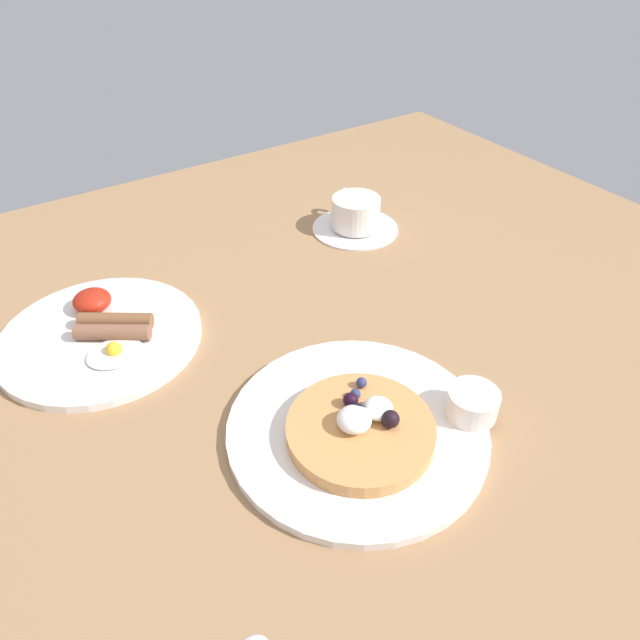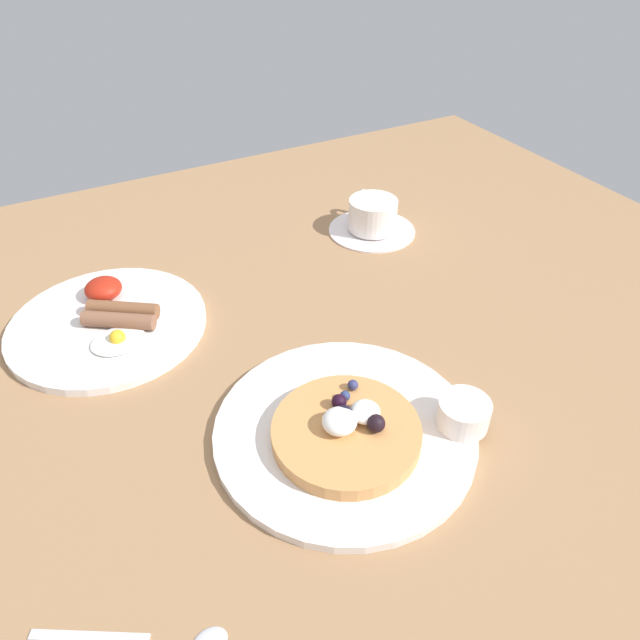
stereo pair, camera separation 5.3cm
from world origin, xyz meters
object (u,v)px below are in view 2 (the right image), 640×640
object	(u,v)px
pancake_plate	(345,430)
teaspoon	(164,639)
coffee_cup	(372,213)
syrup_ramekin	(464,413)
breakfast_plate	(108,324)
coffee_saucer	(372,230)

from	to	relation	value
pancake_plate	teaspoon	xyz separation A→B (cm)	(-23.31, -11.71, -0.29)
pancake_plate	coffee_cup	xyz separation A→B (cm)	(26.05, 36.11, 2.69)
coffee_cup	teaspoon	distance (cm)	68.79
pancake_plate	coffee_cup	bearing A→B (deg)	54.20
coffee_cup	pancake_plate	bearing A→B (deg)	-125.80
syrup_ramekin	breakfast_plate	xyz separation A→B (cm)	(-29.72, 36.00, -2.12)
syrup_ramekin	coffee_saucer	size ratio (longest dim) A/B	0.39
pancake_plate	coffee_saucer	world-z (taller)	pancake_plate
syrup_ramekin	breakfast_plate	bearing A→B (deg)	129.54
teaspoon	syrup_ramekin	bearing A→B (deg)	10.23
pancake_plate	breakfast_plate	bearing A→B (deg)	121.07
coffee_saucer	coffee_cup	distance (cm)	2.93
breakfast_plate	coffee_saucer	xyz separation A→B (cm)	(44.41, 5.42, -0.25)
breakfast_plate	coffee_saucer	distance (cm)	44.74
coffee_cup	breakfast_plate	bearing A→B (deg)	-172.86
coffee_cup	coffee_saucer	bearing A→B (deg)	-103.54
syrup_ramekin	breakfast_plate	world-z (taller)	syrup_ramekin
syrup_ramekin	teaspoon	xyz separation A→B (cm)	(-34.63, -6.25, -2.43)
coffee_saucer	syrup_ramekin	bearing A→B (deg)	-109.52
syrup_ramekin	breakfast_plate	distance (cm)	46.74
syrup_ramekin	coffee_cup	distance (cm)	44.11
pancake_plate	coffee_saucer	bearing A→B (deg)	54.13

